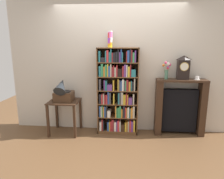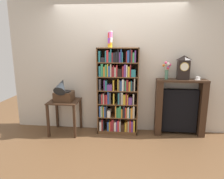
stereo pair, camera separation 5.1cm
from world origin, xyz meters
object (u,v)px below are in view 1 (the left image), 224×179
Objects in this scene: side_table_left at (65,108)px; bookshelf at (118,93)px; fireplace_mantel at (179,107)px; cup_stack at (110,39)px; flower_vase at (167,69)px; mantel_clock at (183,67)px; teacup_with_saucer at (197,78)px; gramophone at (63,92)px.

bookshelf is at bearing 6.06° from side_table_left.
bookshelf is at bearing -178.14° from fireplace_mantel.
cup_stack is at bearing 8.96° from side_table_left.
flower_vase is at bearing 1.52° from bookshelf.
cup_stack reaches higher than mantel_clock.
teacup_with_saucer is (0.27, -0.02, 0.59)m from fireplace_mantel.
side_table_left is at bearing -177.08° from teacup_with_saucer.
teacup_with_saucer reaches higher than side_table_left.
side_table_left is at bearing 90.00° from gramophone.
mantel_clock is 0.30m from flower_vase.
bookshelf is 1.52m from teacup_with_saucer.
bookshelf reaches higher than gramophone.
bookshelf reaches higher than fireplace_mantel.
side_table_left is at bearing -176.18° from fireplace_mantel.
side_table_left is at bearing -173.94° from bookshelf.
fireplace_mantel is (1.37, 0.01, -1.30)m from cup_stack.
flower_vase reaches higher than gramophone.
cup_stack reaches higher than teacup_with_saucer.
mantel_clock is at bearing -73.56° from fireplace_mantel.
flower_vase is at bearing 5.48° from gramophone.
cup_stack reaches higher than fireplace_mantel.
fireplace_mantel is 9.07× the size of teacup_with_saucer.
gramophone is 1.15× the size of mantel_clock.
flower_vase is (1.98, 0.14, 0.77)m from side_table_left.
fireplace_mantel is 0.79m from mantel_clock.
bookshelf is 1.24m from fireplace_mantel.
fireplace_mantel reaches higher than side_table_left.
flower_vase is (1.98, 0.19, 0.43)m from gramophone.
gramophone reaches higher than side_table_left.
cup_stack is 1.89m from fireplace_mantel.
side_table_left is 1.96× the size of flower_vase.
bookshelf is 1.04m from flower_vase.
side_table_left is 2.62m from teacup_with_saucer.
teacup_with_saucer reaches higher than fireplace_mantel.
gramophone is at bearing -90.00° from side_table_left.
flower_vase is (1.08, -0.01, -0.56)m from cup_stack.
side_table_left is (-0.90, -0.14, -1.33)m from cup_stack.
teacup_with_saucer is (0.27, 0.00, -0.20)m from mantel_clock.
bookshelf reaches higher than flower_vase.
gramophone is (-0.90, -0.19, -0.98)m from cup_stack.
gramophone is 4.22× the size of teacup_with_saucer.
flower_vase is at bearing 178.24° from mantel_clock.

